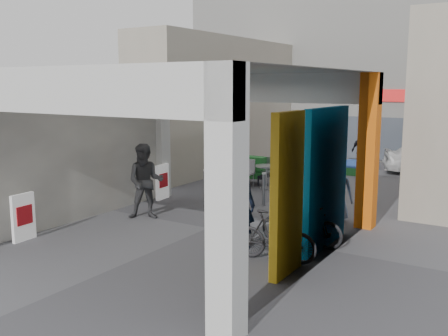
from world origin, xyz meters
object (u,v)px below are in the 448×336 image
Objects in this scene: bicycle_front at (301,224)px; white_van at (437,158)px; cafe_set at (267,177)px; man_back_turned at (146,181)px; border_collie at (229,226)px; man_crates at (363,152)px; produce_stand at (248,173)px; bicycle_rear at (275,236)px; man_with_dog at (240,205)px; man_elderly at (337,191)px.

white_van is (0.89, 10.10, 0.19)m from bicycle_front.
man_back_turned reaches higher than cafe_set.
man_crates reaches higher than border_collie.
bicycle_rear is (4.12, -6.25, 0.13)m from produce_stand.
produce_stand is at bearing 113.36° from white_van.
white_van reaches higher than produce_stand.
bicycle_rear is at bearing -61.50° from cafe_set.
bicycle_front is (1.45, -8.83, -0.38)m from man_crates.
produce_stand is at bearing -72.32° from man_with_dog.
cafe_set is 4.38m from man_elderly.
man_crates is (-1.43, 6.70, 0.08)m from man_elderly.
cafe_set is 1.10× the size of produce_stand.
man_crates is (-0.44, 9.59, -0.05)m from man_with_dog.
border_collie is 0.35× the size of man_crates.
border_collie is at bearing -52.36° from man_with_dog.
white_van is (1.90, 10.86, -0.24)m from man_with_dog.
white_van is (0.93, 11.22, 0.16)m from bicycle_rear.
man_crates reaches higher than cafe_set.
man_with_dog is 1.10m from bicycle_rear.
man_elderly reaches higher than white_van.
man_back_turned is (0.12, -5.21, 0.57)m from produce_stand.
white_van reaches higher than bicycle_rear.
man_back_turned is at bearing -98.04° from cafe_set.
man_back_turned is at bearing -75.95° from produce_stand.
man_crates reaches higher than white_van.
border_collie is 0.34× the size of man_with_dog.
produce_stand is 6.61m from bicycle_front.
produce_stand is 0.84× the size of bicycle_rear.
man_back_turned is 4.60m from man_elderly.
man_back_turned is (-3.04, 0.68, 0.04)m from man_with_dog.
man_with_dog is at bearing 148.93° from white_van.
cafe_set is 4.35m from man_crates.
man_crates is 0.44× the size of white_van.
white_van is (0.91, 7.97, -0.11)m from man_elderly.
man_elderly is 0.88× the size of bicycle_front.
man_crates is (0.10, 9.11, 0.59)m from border_collie.
white_van is (5.06, 4.97, 0.29)m from produce_stand.
man_back_turned is 1.23× the size of man_elderly.
bicycle_rear is at bearing 119.71° from man_crates.
man_crates is at bearing 39.42° from man_back_turned.
cafe_set is at bearing 85.72° from man_crates.
man_crates is at bearing 104.31° from border_collie.
produce_stand is 4.62m from man_crates.
man_elderly is 0.90× the size of man_crates.
man_back_turned reaches higher than man_elderly.
white_van is at bearing 29.79° from man_back_turned.
bicycle_front is 10.14m from white_van.
man_elderly reaches higher than bicycle_front.
man_back_turned is at bearing -169.60° from border_collie.
man_crates reaches higher than bicycle_front.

